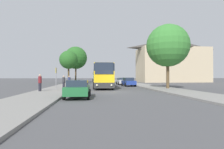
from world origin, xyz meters
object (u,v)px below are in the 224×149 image
pedestrian_waiting_far (40,83)px  tree_right_near (168,46)px  pedestrian_walking_back (69,82)px  tree_left_far (76,58)px  parked_car_right_near (128,82)px  parked_car_left_curb (78,88)px  bus_stop_sign (56,76)px  pedestrian_waiting_near (64,82)px  bus_front (103,76)px  bus_middle (99,76)px  parked_car_right_far (122,81)px  bus_rear (97,76)px  tree_left_near (69,60)px

pedestrian_waiting_far → tree_right_near: (15.73, 2.69, 4.80)m
pedestrian_walking_back → tree_left_far: tree_left_far is taller
pedestrian_walking_back → tree_right_near: 14.13m
parked_car_right_near → parked_car_left_curb: bearing=62.4°
bus_stop_sign → pedestrian_waiting_near: (0.43, 2.90, -0.79)m
bus_front → bus_middle: bearing=92.1°
parked_car_left_curb → bus_stop_sign: (-3.03, 6.58, 1.04)m
parked_car_right_near → parked_car_right_far: size_ratio=0.99×
parked_car_right_near → tree_right_near: (3.59, -8.35, 5.09)m
bus_rear → pedestrian_waiting_near: bus_rear is taller
bus_middle → bus_front: bearing=-88.9°
bus_rear → pedestrian_waiting_far: (-7.48, -36.72, -0.75)m
bus_middle → parked_car_right_near: (4.82, -11.49, -0.99)m
parked_car_right_near → tree_left_far: tree_left_far is taller
bus_front → tree_left_far: 23.10m
bus_middle → bus_rear: 14.20m
parked_car_right_far → pedestrian_waiting_near: 15.87m
bus_rear → parked_car_left_curb: bus_rear is taller
parked_car_left_curb → tree_right_near: 14.68m
pedestrian_waiting_far → tree_left_near: bearing=91.7°
parked_car_left_curb → parked_car_right_near: (7.69, 16.23, 0.03)m
bus_front → parked_car_left_curb: bus_front is taller
tree_right_near → bus_stop_sign: bearing=-174.8°
bus_middle → pedestrian_waiting_near: 19.05m
parked_car_right_near → pedestrian_waiting_near: pedestrian_waiting_near is taller
pedestrian_waiting_near → pedestrian_walking_back: (0.73, -0.03, -0.01)m
parked_car_right_near → tree_left_far: (-10.88, 18.06, 6.07)m
bus_stop_sign → pedestrian_waiting_far: 2.11m
pedestrian_walking_back → parked_car_right_far: bearing=177.0°
bus_front → parked_car_right_near: bearing=39.4°
parked_car_right_far → tree_left_far: size_ratio=0.43×
parked_car_left_curb → tree_left_near: (-4.25, 27.41, 4.88)m
parked_car_right_far → tree_left_near: bearing=-26.2°
bus_stop_sign → tree_left_near: 21.21m
parked_car_right_near → tree_left_near: tree_left_near is taller
parked_car_left_curb → parked_car_right_near: size_ratio=0.99×
bus_middle → parked_car_right_near: size_ratio=2.67×
bus_middle → parked_car_right_far: bearing=-51.4°
parked_car_left_curb → parked_car_right_far: bearing=72.5°
bus_rear → parked_car_left_curb: 42.04m
tree_left_near → tree_right_near: bearing=-51.5°
pedestrian_waiting_near → pedestrian_walking_back: pedestrian_waiting_near is taller
tree_right_near → tree_left_near: bearing=128.5°
bus_stop_sign → parked_car_right_near: bearing=42.0°
pedestrian_waiting_far → tree_left_far: size_ratio=0.19×
pedestrian_waiting_far → bus_front: bearing=47.4°
bus_stop_sign → tree_left_near: (-1.22, 20.82, 3.85)m
bus_stop_sign → tree_left_far: size_ratio=0.27×
tree_right_near → bus_rear: bearing=103.6°
pedestrian_waiting_far → pedestrian_walking_back: (2.57, 4.26, -0.09)m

